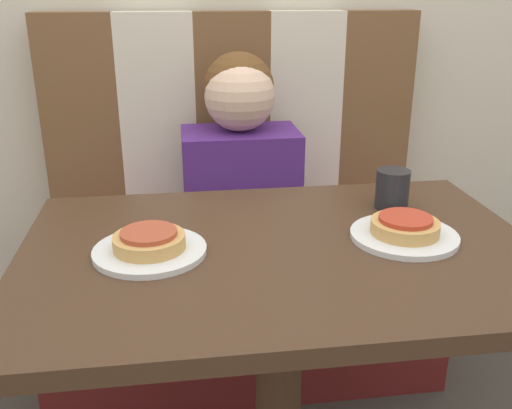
{
  "coord_description": "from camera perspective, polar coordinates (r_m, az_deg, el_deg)",
  "views": [
    {
      "loc": [
        -0.19,
        -1.0,
        1.23
      ],
      "look_at": [
        0.0,
        0.35,
        0.71
      ],
      "focal_mm": 40.0,
      "sensor_mm": 36.0,
      "label": 1
    }
  ],
  "objects": [
    {
      "name": "dining_table",
      "position": [
        1.18,
        2.4,
        -8.73
      ],
      "size": [
        1.02,
        0.69,
        0.76
      ],
      "color": "#422B1C",
      "rests_on": "ground_plane"
    },
    {
      "name": "booth_backrest",
      "position": [
        2.0,
        -2.38,
        8.29
      ],
      "size": [
        1.26,
        0.09,
        0.73
      ],
      "color": "brown",
      "rests_on": "booth_seat"
    },
    {
      "name": "booth_seat",
      "position": [
        1.99,
        -1.42,
        -9.79
      ],
      "size": [
        1.26,
        0.57,
        0.43
      ],
      "color": "#5B1919",
      "rests_on": "ground_plane"
    },
    {
      "name": "plate_left",
      "position": [
        1.11,
        -10.57,
        -4.63
      ],
      "size": [
        0.22,
        0.22,
        0.01
      ],
      "color": "white",
      "rests_on": "dining_table"
    },
    {
      "name": "pizza_right",
      "position": [
        1.18,
        14.72,
        -2.09
      ],
      "size": [
        0.14,
        0.14,
        0.04
      ],
      "color": "tan",
      "rests_on": "plate_right"
    },
    {
      "name": "person",
      "position": [
        1.79,
        -1.59,
        5.07
      ],
      "size": [
        0.36,
        0.25,
        0.62
      ],
      "color": "#4C237A",
      "rests_on": "booth_seat"
    },
    {
      "name": "pizza_left",
      "position": [
        1.1,
        -10.64,
        -3.57
      ],
      "size": [
        0.14,
        0.14,
        0.04
      ],
      "color": "tan",
      "rests_on": "plate_left"
    },
    {
      "name": "drinking_cup",
      "position": [
        1.34,
        13.48,
        1.51
      ],
      "size": [
        0.08,
        0.08,
        0.09
      ],
      "color": "#232328",
      "rests_on": "dining_table"
    },
    {
      "name": "plate_right",
      "position": [
        1.19,
        14.62,
        -3.08
      ],
      "size": [
        0.22,
        0.22,
        0.01
      ],
      "color": "white",
      "rests_on": "dining_table"
    }
  ]
}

